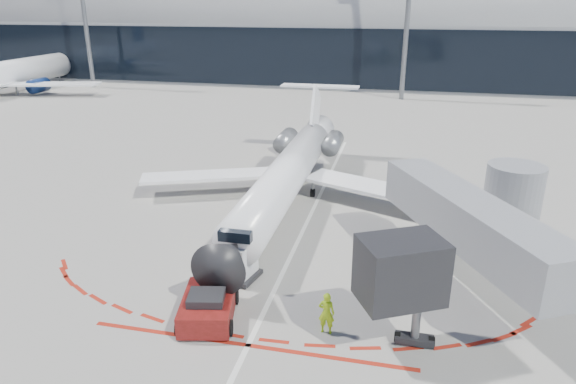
% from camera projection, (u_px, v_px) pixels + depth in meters
% --- Properties ---
extents(ground, '(260.00, 260.00, 0.00)m').
position_uv_depth(ground, '(302.00, 232.00, 31.87)').
color(ground, gray).
rests_on(ground, ground).
extents(apron_centerline, '(0.25, 40.00, 0.01)m').
position_uv_depth(apron_centerline, '(308.00, 219.00, 33.69)').
color(apron_centerline, silver).
rests_on(apron_centerline, ground).
extents(apron_stop_bar, '(14.00, 0.25, 0.01)m').
position_uv_depth(apron_stop_bar, '(248.00, 345.00, 21.37)').
color(apron_stop_bar, maroon).
rests_on(apron_stop_bar, ground).
extents(terminal_building, '(150.00, 24.15, 24.00)m').
position_uv_depth(terminal_building, '(377.00, 31.00, 88.20)').
color(terminal_building, gray).
rests_on(terminal_building, ground).
extents(jet_bridge, '(10.03, 15.20, 4.90)m').
position_uv_depth(jet_bridge, '(480.00, 221.00, 26.02)').
color(jet_bridge, gray).
rests_on(jet_bridge, ground).
extents(light_mast_west, '(0.70, 0.70, 25.00)m').
position_uv_depth(light_mast_west, '(83.00, 7.00, 80.72)').
color(light_mast_west, slate).
rests_on(light_mast_west, ground).
extents(light_mast_centre, '(0.70, 0.70, 25.00)m').
position_uv_depth(light_mast_centre, '(408.00, 8.00, 70.26)').
color(light_mast_centre, slate).
rests_on(light_mast_centre, ground).
extents(regional_jet, '(22.26, 27.44, 6.87)m').
position_uv_depth(regional_jet, '(290.00, 171.00, 35.90)').
color(regional_jet, white).
rests_on(regional_jet, ground).
extents(pushback_tug, '(3.05, 5.80, 1.48)m').
position_uv_depth(pushback_tug, '(208.00, 306.00, 22.95)').
color(pushback_tug, '#500F0B').
rests_on(pushback_tug, ground).
extents(ramp_worker, '(0.73, 0.49, 1.94)m').
position_uv_depth(ramp_worker, '(326.00, 313.00, 21.89)').
color(ramp_worker, '#A7DE17').
rests_on(ramp_worker, ground).
extents(uld_container, '(2.46, 2.22, 1.98)m').
position_uv_depth(uld_container, '(237.00, 261.00, 26.24)').
color(uld_container, black).
rests_on(uld_container, ground).
extents(safety_cone_left, '(0.36, 0.36, 0.50)m').
position_uv_depth(safety_cone_left, '(205.00, 255.00, 28.36)').
color(safety_cone_left, '#FF4305').
rests_on(safety_cone_left, ground).
extents(bg_airliner_0, '(35.39, 37.47, 11.45)m').
position_uv_depth(bg_airliner_0, '(2.00, 55.00, 77.27)').
color(bg_airliner_0, white).
rests_on(bg_airliner_0, ground).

